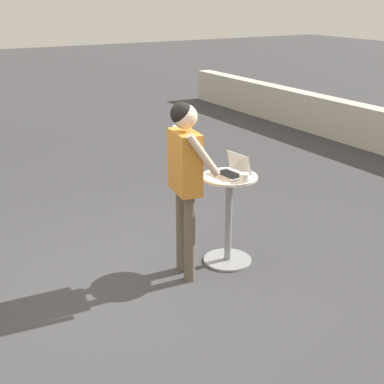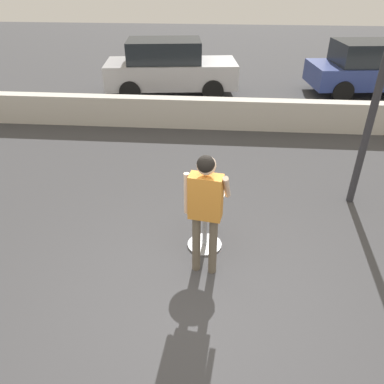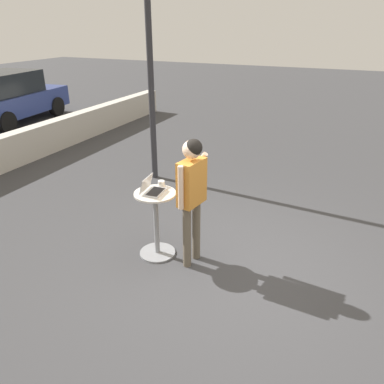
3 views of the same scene
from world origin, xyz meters
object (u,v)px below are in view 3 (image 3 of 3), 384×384
(cafe_table, at_px, (156,222))
(laptop, at_px, (152,189))
(standing_person, at_px, (192,187))
(street_lamp, at_px, (149,47))
(parked_car_further_down, at_px, (8,97))
(coffee_mug, at_px, (161,184))

(cafe_table, distance_m, laptop, 0.49)
(cafe_table, xyz_separation_m, laptop, (-0.00, 0.04, 0.49))
(standing_person, xyz_separation_m, street_lamp, (2.49, 1.98, 1.47))
(street_lamp, bearing_deg, parked_car_further_down, 71.03)
(laptop, relative_size, parked_car_further_down, 0.09)
(cafe_table, distance_m, parked_car_further_down, 9.42)
(parked_car_further_down, bearing_deg, coffee_mug, -119.54)
(cafe_table, height_order, standing_person, standing_person)
(coffee_mug, xyz_separation_m, standing_person, (-0.20, -0.55, 0.13))
(coffee_mug, relative_size, standing_person, 0.07)
(cafe_table, relative_size, coffee_mug, 7.78)
(cafe_table, distance_m, standing_person, 0.81)
(standing_person, bearing_deg, cafe_table, 92.35)
(cafe_table, bearing_deg, standing_person, -87.65)
(laptop, distance_m, parked_car_further_down, 9.39)
(standing_person, height_order, parked_car_further_down, standing_person)
(coffee_mug, bearing_deg, cafe_table, -175.06)
(laptop, relative_size, coffee_mug, 2.87)
(cafe_table, xyz_separation_m, street_lamp, (2.51, 1.45, 2.08))
(cafe_table, height_order, parked_car_further_down, parked_car_further_down)
(cafe_table, relative_size, street_lamp, 0.24)
(coffee_mug, bearing_deg, street_lamp, 31.97)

